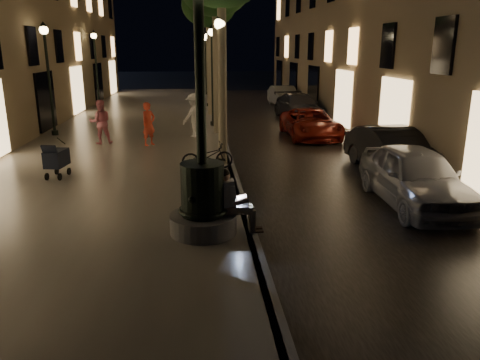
{
  "coord_description": "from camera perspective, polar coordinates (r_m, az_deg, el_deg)",
  "views": [
    {
      "loc": [
        -1.07,
        -7.2,
        3.95
      ],
      "look_at": [
        -0.14,
        3.0,
        1.04
      ],
      "focal_mm": 35.0,
      "sensor_mm": 36.0,
      "label": 1
    }
  ],
  "objects": [
    {
      "name": "car_fifth",
      "position": [
        33.0,
        5.34,
        10.14
      ],
      "size": [
        1.73,
        4.29,
        1.39
      ],
      "primitive_type": "imported",
      "rotation": [
        0.0,
        0.0,
        0.06
      ],
      "color": "#9F9F9A",
      "rests_on": "ground"
    },
    {
      "name": "tree_far",
      "position": [
        33.31,
        -3.97,
        20.1
      ],
      "size": [
        3.0,
        3.0,
        7.5
      ],
      "color": "#6B604C",
      "rests_on": "promenade"
    },
    {
      "name": "promenade",
      "position": [
        22.73,
        -12.61,
        5.73
      ],
      "size": [
        8.0,
        45.0,
        0.2
      ],
      "primitive_type": "cube",
      "color": "slate",
      "rests_on": "ground"
    },
    {
      "name": "pedestrian_white",
      "position": [
        20.44,
        -5.59,
        7.86
      ],
      "size": [
        1.36,
        1.32,
        1.86
      ],
      "primitive_type": "imported",
      "rotation": [
        0.0,
        0.0,
        3.87
      ],
      "color": "silver",
      "rests_on": "promenade"
    },
    {
      "name": "car_third",
      "position": [
        21.45,
        8.59,
        6.82
      ],
      "size": [
        2.17,
        4.66,
        1.29
      ],
      "primitive_type": "imported",
      "rotation": [
        0.0,
        0.0,
        0.01
      ],
      "color": "maroon",
      "rests_on": "ground"
    },
    {
      "name": "cobble_lane",
      "position": [
        22.91,
        5.13,
        5.9
      ],
      "size": [
        6.0,
        45.0,
        0.02
      ],
      "primitive_type": "cube",
      "color": "black",
      "rests_on": "ground"
    },
    {
      "name": "lamp_left_b",
      "position": [
        22.14,
        -22.41,
        12.86
      ],
      "size": [
        0.36,
        0.36,
        4.81
      ],
      "color": "black",
      "rests_on": "promenade"
    },
    {
      "name": "car_rear",
      "position": [
        27.25,
        7.19,
        8.89
      ],
      "size": [
        2.43,
        5.0,
        1.4
      ],
      "primitive_type": "imported",
      "rotation": [
        0.0,
        0.0,
        0.1
      ],
      "color": "#2E2E33",
      "rests_on": "ground"
    },
    {
      "name": "car_second",
      "position": [
        15.92,
        18.13,
        3.4
      ],
      "size": [
        1.96,
        4.57,
        1.46
      ],
      "primitive_type": "imported",
      "rotation": [
        0.0,
        0.0,
        0.1
      ],
      "color": "black",
      "rests_on": "ground"
    },
    {
      "name": "stroller",
      "position": [
        14.87,
        -21.49,
        2.46
      ],
      "size": [
        0.6,
        1.16,
        1.17
      ],
      "rotation": [
        0.0,
        0.0,
        -0.16
      ],
      "color": "black",
      "rests_on": "promenade"
    },
    {
      "name": "ground",
      "position": [
        22.58,
        -2.43,
        5.77
      ],
      "size": [
        120.0,
        120.0,
        0.0
      ],
      "primitive_type": "plane",
      "color": "black",
      "rests_on": "ground"
    },
    {
      "name": "pedestrian_pink",
      "position": [
        19.62,
        -16.66,
        6.8
      ],
      "size": [
        1.0,
        0.87,
        1.77
      ],
      "primitive_type": "imported",
      "rotation": [
        0.0,
        0.0,
        3.41
      ],
      "color": "#D36F82",
      "rests_on": "promenade"
    },
    {
      "name": "lamp_curb_d",
      "position": [
        39.22,
        -4.22,
        14.78
      ],
      "size": [
        0.36,
        0.36,
        4.81
      ],
      "color": "black",
      "rests_on": "promenade"
    },
    {
      "name": "lamp_curb_b",
      "position": [
        23.23,
        -3.41,
        14.07
      ],
      "size": [
        0.36,
        0.36,
        4.81
      ],
      "color": "black",
      "rests_on": "promenade"
    },
    {
      "name": "curb_strip",
      "position": [
        22.56,
        -2.43,
        6.02
      ],
      "size": [
        0.25,
        45.0,
        0.2
      ],
      "primitive_type": "cube",
      "color": "#59595B",
      "rests_on": "ground"
    },
    {
      "name": "bicycle",
      "position": [
        14.88,
        -4.02,
        2.94
      ],
      "size": [
        1.72,
        0.82,
        0.87
      ],
      "primitive_type": "imported",
      "rotation": [
        0.0,
        0.0,
        1.73
      ],
      "color": "black",
      "rests_on": "promenade"
    },
    {
      "name": "seated_man_laptop",
      "position": [
        9.71,
        -0.93,
        -2.32
      ],
      "size": [
        1.0,
        0.34,
        1.37
      ],
      "color": "tan",
      "rests_on": "promenade"
    },
    {
      "name": "fountain_lamppost",
      "position": [
        9.6,
        -4.59,
        -0.77
      ],
      "size": [
        1.4,
        1.4,
        5.21
      ],
      "color": "#59595B",
      "rests_on": "promenade"
    },
    {
      "name": "pedestrian_red",
      "position": [
        18.87,
        -11.08,
        6.72
      ],
      "size": [
        0.72,
        0.73,
        1.7
      ],
      "primitive_type": "imported",
      "rotation": [
        0.0,
        0.0,
        0.81
      ],
      "color": "red",
      "rests_on": "promenade"
    },
    {
      "name": "lamp_curb_c",
      "position": [
        31.22,
        -3.92,
        14.52
      ],
      "size": [
        0.36,
        0.36,
        4.81
      ],
      "color": "black",
      "rests_on": "promenade"
    },
    {
      "name": "tree_third",
      "position": [
        27.3,
        -3.82,
        20.43
      ],
      "size": [
        3.0,
        3.0,
        7.2
      ],
      "color": "#6B604C",
      "rests_on": "promenade"
    },
    {
      "name": "lamp_curb_a",
      "position": [
        15.24,
        -2.38,
        13.16
      ],
      "size": [
        0.36,
        0.36,
        4.81
      ],
      "color": "black",
      "rests_on": "promenade"
    },
    {
      "name": "car_front",
      "position": [
        12.78,
        20.58,
        0.4
      ],
      "size": [
        1.94,
        4.55,
        1.53
      ],
      "primitive_type": "imported",
      "rotation": [
        0.0,
        0.0,
        -0.03
      ],
      "color": "#919298",
      "rests_on": "ground"
    },
    {
      "name": "lamp_left_c",
      "position": [
        31.85,
        -17.19,
        13.9
      ],
      "size": [
        0.36,
        0.36,
        4.81
      ],
      "color": "black",
      "rests_on": "promenade"
    }
  ]
}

